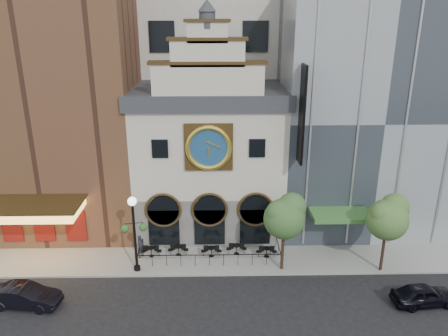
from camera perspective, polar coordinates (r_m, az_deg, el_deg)
ground at (r=32.42m, az=-1.92°, el=-13.97°), size 120.00×120.00×0.00m
sidewalk at (r=34.49m, az=-1.88°, el=-11.56°), size 44.00×5.00×0.15m
clock_building at (r=36.60m, az=-1.90°, el=1.73°), size 12.60×8.78×18.65m
theater_building at (r=39.70m, az=-21.43°, el=10.60°), size 14.00×15.60×25.00m
retail_building at (r=39.81m, az=17.29°, el=7.47°), size 14.00×14.40×20.00m
cafe_railing at (r=34.22m, az=-1.89°, el=-10.81°), size 10.60×2.60×0.90m
bistro_0 at (r=34.68m, az=-9.48°, el=-10.63°), size 1.58×0.68×0.90m
bistro_1 at (r=34.57m, az=-5.99°, el=-10.56°), size 1.58×0.68×0.90m
bistro_2 at (r=34.24m, az=-1.65°, el=-10.77°), size 1.58×0.68×0.90m
bistro_3 at (r=34.55m, az=1.65°, el=-10.47°), size 1.58×0.68×0.90m
bistro_4 at (r=34.31m, az=5.59°, el=-10.79°), size 1.58×0.68×0.90m
car_right at (r=32.14m, az=24.67°, el=-14.82°), size 4.32×2.11×1.42m
car_left at (r=31.92m, az=-24.56°, el=-14.98°), size 4.67×2.15×1.48m
pedestrian at (r=34.51m, az=-10.85°, el=-10.02°), size 0.71×0.80×1.83m
lamppost at (r=31.68m, az=-11.68°, el=-7.42°), size 1.84×0.79×5.81m
tree_left at (r=31.23m, az=7.97°, el=-6.17°), size 3.04×2.93×5.86m
tree_right at (r=32.88m, az=20.64°, el=-5.94°), size 3.04×2.93×5.86m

